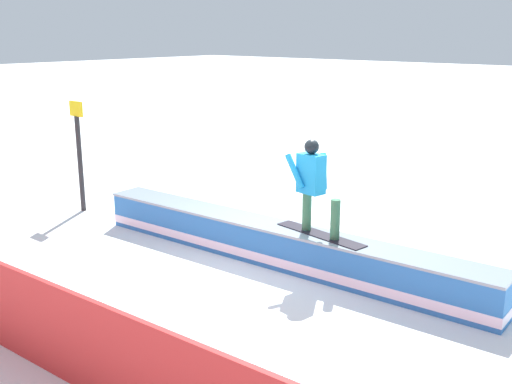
% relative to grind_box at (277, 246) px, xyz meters
% --- Properties ---
extents(ground_plane, '(120.00, 120.00, 0.00)m').
position_rel_grind_box_xyz_m(ground_plane, '(0.00, 0.00, -0.29)').
color(ground_plane, white).
extents(grind_box, '(7.20, 1.02, 0.64)m').
position_rel_grind_box_xyz_m(grind_box, '(0.00, 0.00, 0.00)').
color(grind_box, '#2A6EBD').
rests_on(grind_box, ground_plane).
extents(snowboarder, '(1.62, 0.50, 1.43)m').
position_rel_grind_box_xyz_m(snowboarder, '(-0.64, -0.06, 1.12)').
color(snowboarder, black).
rests_on(snowboarder, grind_box).
extents(safety_fence, '(12.85, 0.74, 1.08)m').
position_rel_grind_box_xyz_m(safety_fence, '(0.00, 4.12, 0.25)').
color(safety_fence, red).
rests_on(safety_fence, ground_plane).
extents(trail_marker, '(0.40, 0.10, 2.26)m').
position_rel_grind_box_xyz_m(trail_marker, '(4.88, 0.30, 0.91)').
color(trail_marker, '#262628').
rests_on(trail_marker, ground_plane).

